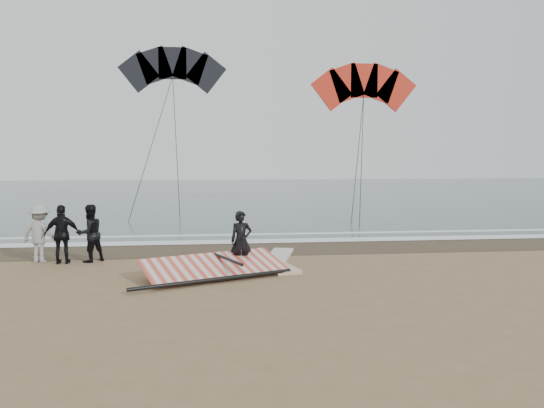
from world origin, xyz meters
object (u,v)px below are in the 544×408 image
at_px(board_white, 274,264).
at_px(sail_rig, 212,268).
at_px(man_main, 241,241).
at_px(board_cream, 279,256).

relative_size(board_white, sail_rig, 0.62).
xyz_separation_m(man_main, board_cream, (1.21, 1.64, -0.74)).
distance_m(man_main, sail_rig, 1.13).
distance_m(board_cream, sail_rig, 2.97).
xyz_separation_m(man_main, board_white, (0.92, 0.41, -0.74)).
bearing_deg(sail_rig, board_white, 29.93).
distance_m(board_white, sail_rig, 1.95).
bearing_deg(sail_rig, man_main, 36.06).
relative_size(man_main, sail_rig, 0.41).
bearing_deg(board_white, man_main, -170.04).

